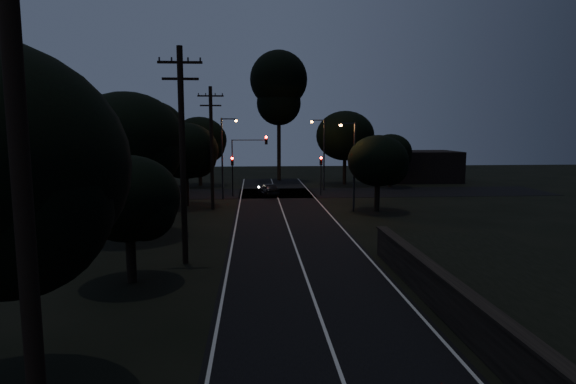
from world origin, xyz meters
TOP-DOWN VIEW (x-y plane):
  - road_surface at (0.00, 31.12)m, footprint 60.00×70.00m
  - utility_pole_near at (-6.00, -2.00)m, footprint 2.20×0.30m
  - utility_pole_mid at (-6.00, 15.00)m, footprint 2.20×0.30m
  - utility_pole_far at (-6.00, 32.00)m, footprint 2.20×0.30m
  - tree_left_b at (-7.84, 11.91)m, footprint 4.56×4.56m
  - tree_left_c at (-10.24, 21.85)m, footprint 7.36×7.36m
  - tree_left_d at (-8.29, 33.88)m, footprint 5.92×5.92m
  - tree_far_nw at (-8.77, 49.87)m, footprint 6.64×6.64m
  - tree_far_w at (-13.72, 45.84)m, footprint 7.93×7.93m
  - tree_far_ne at (9.26, 49.85)m, footprint 7.25×7.25m
  - tree_far_e at (14.18, 46.90)m, footprint 4.99×4.99m
  - tree_right_a at (8.18, 29.90)m, footprint 5.07×5.07m
  - tall_pine at (1.00, 55.00)m, footprint 7.57×7.57m
  - building_left at (-20.00, 52.00)m, footprint 10.00×8.00m
  - building_right at (20.00, 53.00)m, footprint 9.00×7.00m
  - signal_left at (-4.60, 39.99)m, footprint 0.28×0.35m
  - signal_right at (4.60, 39.99)m, footprint 0.28×0.35m
  - signal_mast at (-2.91, 39.99)m, footprint 3.70×0.35m
  - streetlight_a at (-5.31, 38.00)m, footprint 1.66×0.26m
  - streetlight_b at (5.31, 44.00)m, footprint 1.66×0.26m
  - streetlight_c at (5.83, 30.00)m, footprint 1.46×0.26m
  - car at (-0.86, 40.29)m, footprint 2.45×4.20m

SIDE VIEW (x-z plane):
  - road_surface at x=0.00m, z-range 0.00..0.03m
  - car at x=-0.86m, z-range 0.00..1.34m
  - building_right at x=20.00m, z-range 0.00..4.00m
  - building_left at x=-20.00m, z-range 0.00..4.40m
  - signal_left at x=-4.60m, z-range 0.79..4.89m
  - signal_right at x=4.60m, z-range 0.79..4.89m
  - tree_left_b at x=-7.84m, z-range 0.86..6.66m
  - tree_far_e at x=14.18m, z-range 0.93..7.26m
  - tree_right_a at x=8.18m, z-range 0.95..7.39m
  - signal_mast at x=-2.91m, z-range 1.21..7.46m
  - streetlight_c at x=5.83m, z-range 0.60..8.10m
  - streetlight_a at x=-5.31m, z-range 0.64..8.64m
  - streetlight_b at x=5.31m, z-range 0.64..8.64m
  - tree_left_d at x=-8.29m, z-range 1.11..8.62m
  - tree_far_nw at x=-8.77m, z-range 1.24..9.65m
  - utility_pole_far at x=-6.00m, z-range 0.23..10.73m
  - utility_pole_mid at x=-6.00m, z-range 0.24..11.24m
  - tree_far_ne at x=9.26m, z-range 1.35..10.52m
  - tree_left_c at x=-10.24m, z-range 1.37..10.67m
  - utility_pole_near at x=-6.00m, z-range 0.25..12.25m
  - tree_far_w at x=-13.72m, z-range 1.52..11.63m
  - tall_pine at x=1.00m, z-range 3.81..21.01m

